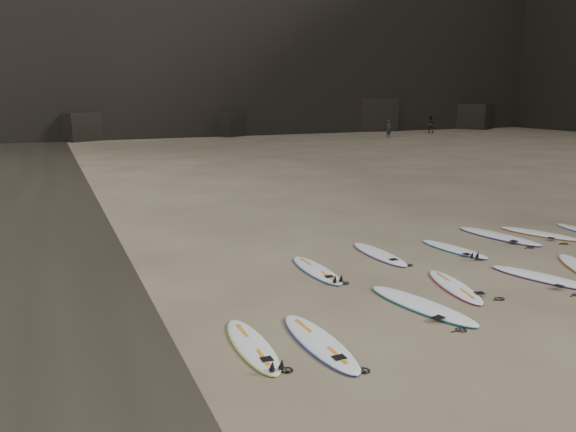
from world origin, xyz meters
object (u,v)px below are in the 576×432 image
object	(u,v)px
surfboard_3	(543,277)
surfboard_5	(316,270)
surfboard_0	(319,342)
surfboard_7	(454,249)
surfboard_8	(499,236)
surfboard_2	(455,286)
person_a	(389,129)
person_b	(430,124)
surfboard_9	(540,233)
surfboard_11	(252,345)
surfboard_1	(422,305)
surfboard_6	(379,254)

from	to	relation	value
surfboard_3	surfboard_5	xyz separation A→B (m)	(-4.64, 2.65, -0.00)
surfboard_0	surfboard_7	size ratio (longest dim) A/B	1.14
surfboard_7	surfboard_8	size ratio (longest dim) A/B	0.82
surfboard_2	person_a	bearing A→B (deg)	71.36
surfboard_2	person_b	world-z (taller)	person_b
surfboard_9	person_b	distance (m)	43.98
surfboard_0	person_a	distance (m)	45.53
surfboard_0	surfboard_2	size ratio (longest dim) A/B	1.12
surfboard_5	surfboard_11	world-z (taller)	surfboard_5
surfboard_1	person_a	world-z (taller)	person_a
surfboard_8	person_b	distance (m)	44.54
surfboard_0	surfboard_1	size ratio (longest dim) A/B	0.95
surfboard_9	surfboard_11	size ratio (longest dim) A/B	1.06
surfboard_1	surfboard_2	world-z (taller)	surfboard_1
surfboard_1	surfboard_7	xyz separation A→B (m)	(3.40, 3.11, -0.01)
surfboard_9	surfboard_11	world-z (taller)	surfboard_9
surfboard_3	surfboard_0	bearing A→B (deg)	168.97
surfboard_5	surfboard_8	xyz separation A→B (m)	(6.53, 0.75, 0.01)
surfboard_6	surfboard_9	size ratio (longest dim) A/B	0.99
surfboard_0	surfboard_3	distance (m)	6.47
surfboard_5	surfboard_6	world-z (taller)	same
surfboard_7	surfboard_9	size ratio (longest dim) A/B	0.92
surfboard_1	surfboard_2	size ratio (longest dim) A/B	1.19
surfboard_6	surfboard_9	bearing A→B (deg)	-1.14
surfboard_2	surfboard_3	xyz separation A→B (m)	(2.31, -0.34, 0.00)
surfboard_7	surfboard_9	xyz separation A→B (m)	(3.58, 0.33, 0.00)
surfboard_2	person_a	distance (m)	42.16
surfboard_0	surfboard_11	bearing A→B (deg)	161.96
surfboard_3	surfboard_9	bearing A→B (deg)	23.55
surfboard_7	person_a	xyz separation A→B (m)	(19.93, 33.52, 0.81)
surfboard_0	surfboard_1	xyz separation A→B (m)	(2.70, 0.71, 0.00)
surfboard_1	surfboard_6	bearing A→B (deg)	58.49
surfboard_9	person_b	world-z (taller)	person_b
surfboard_1	surfboard_9	distance (m)	7.78
surfboard_2	surfboard_7	bearing A→B (deg)	63.48
surfboard_6	surfboard_8	size ratio (longest dim) A/B	0.88
surfboard_5	person_b	world-z (taller)	person_b
surfboard_0	surfboard_3	xyz separation A→B (m)	(6.39, 1.02, -0.00)
surfboard_1	surfboard_7	size ratio (longest dim) A/B	1.21
surfboard_1	surfboard_3	xyz separation A→B (m)	(3.69, 0.31, -0.00)
surfboard_7	person_a	distance (m)	39.00
surfboard_0	surfboard_3	world-z (taller)	surfboard_0
surfboard_5	surfboard_6	size ratio (longest dim) A/B	0.99
surfboard_1	person_b	bearing A→B (deg)	40.10
surfboard_5	surfboard_9	size ratio (longest dim) A/B	0.98
surfboard_0	surfboard_1	bearing A→B (deg)	14.40
surfboard_0	surfboard_7	distance (m)	7.20
surfboard_5	surfboard_6	distance (m)	2.24
surfboard_5	surfboard_0	bearing A→B (deg)	-115.34
surfboard_6	surfboard_7	distance (m)	2.22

